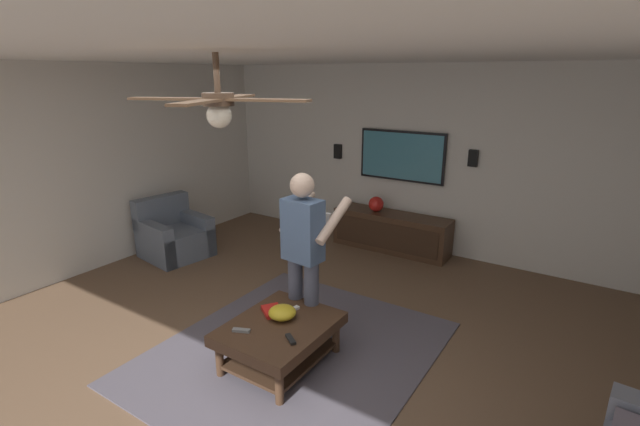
# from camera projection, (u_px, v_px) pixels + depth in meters

# --- Properties ---
(ground_plane) EXTENTS (8.54, 8.54, 0.00)m
(ground_plane) POSITION_uv_depth(u_px,v_px,m) (265.00, 375.00, 3.90)
(ground_plane) COLOR brown
(wall_back_tv) EXTENTS (0.10, 6.85, 2.62)m
(wall_back_tv) POSITION_uv_depth(u_px,v_px,m) (427.00, 160.00, 6.41)
(wall_back_tv) COLOR silver
(wall_back_tv) RESTS_ON ground
(wall_side_far) EXTENTS (7.32, 0.10, 2.62)m
(wall_side_far) POSITION_uv_depth(u_px,v_px,m) (37.00, 178.00, 5.29)
(wall_side_far) COLOR silver
(wall_side_far) RESTS_ON ground
(ceiling_slab) EXTENTS (7.32, 6.85, 0.10)m
(ceiling_slab) POSITION_uv_depth(u_px,v_px,m) (252.00, 44.00, 3.12)
(ceiling_slab) COLOR white
(area_rug) EXTENTS (2.66, 2.29, 0.01)m
(area_rug) POSITION_uv_depth(u_px,v_px,m) (294.00, 352.00, 4.22)
(area_rug) COLOR #514C56
(area_rug) RESTS_ON ground
(armchair) EXTENTS (0.91, 0.92, 0.82)m
(armchair) POSITION_uv_depth(u_px,v_px,m) (174.00, 237.00, 6.41)
(armchair) COLOR slate
(armchair) RESTS_ON ground
(coffee_table) EXTENTS (1.00, 0.80, 0.40)m
(coffee_table) POSITION_uv_depth(u_px,v_px,m) (280.00, 334.00, 3.97)
(coffee_table) COLOR #422B1C
(coffee_table) RESTS_ON ground
(media_console) EXTENTS (0.45, 1.70, 0.55)m
(media_console) POSITION_uv_depth(u_px,v_px,m) (391.00, 232.00, 6.62)
(media_console) COLOR #422B1C
(media_console) RESTS_ON ground
(tv) EXTENTS (0.05, 1.27, 0.72)m
(tv) POSITION_uv_depth(u_px,v_px,m) (402.00, 156.00, 6.50)
(tv) COLOR black
(person_standing) EXTENTS (0.57, 0.57, 1.64)m
(person_standing) POSITION_uv_depth(u_px,v_px,m) (304.00, 248.00, 4.21)
(person_standing) COLOR #4C5166
(person_standing) RESTS_ON ground
(bowl) EXTENTS (0.25, 0.25, 0.11)m
(bowl) POSITION_uv_depth(u_px,v_px,m) (282.00, 312.00, 4.02)
(bowl) COLOR gold
(bowl) RESTS_ON coffee_table
(remote_white) EXTENTS (0.15, 0.06, 0.02)m
(remote_white) POSITION_uv_depth(u_px,v_px,m) (293.00, 310.00, 4.15)
(remote_white) COLOR white
(remote_white) RESTS_ON coffee_table
(remote_black) EXTENTS (0.12, 0.15, 0.02)m
(remote_black) POSITION_uv_depth(u_px,v_px,m) (291.00, 339.00, 3.69)
(remote_black) COLOR black
(remote_black) RESTS_ON coffee_table
(remote_grey) EXTENTS (0.10, 0.16, 0.02)m
(remote_grey) POSITION_uv_depth(u_px,v_px,m) (241.00, 330.00, 3.82)
(remote_grey) COLOR slate
(remote_grey) RESTS_ON coffee_table
(book) EXTENTS (0.26, 0.27, 0.04)m
(book) POSITION_uv_depth(u_px,v_px,m) (273.00, 311.00, 4.12)
(book) COLOR red
(book) RESTS_ON coffee_table
(vase_round) EXTENTS (0.22, 0.22, 0.22)m
(vase_round) POSITION_uv_depth(u_px,v_px,m) (376.00, 204.00, 6.63)
(vase_round) COLOR red
(vase_round) RESTS_ON media_console
(wall_speaker_left) EXTENTS (0.06, 0.12, 0.22)m
(wall_speaker_left) POSITION_uv_depth(u_px,v_px,m) (473.00, 158.00, 5.97)
(wall_speaker_left) COLOR black
(wall_speaker_right) EXTENTS (0.06, 0.12, 0.22)m
(wall_speaker_right) POSITION_uv_depth(u_px,v_px,m) (338.00, 151.00, 7.08)
(wall_speaker_right) COLOR black
(ceiling_fan) EXTENTS (1.14, 1.17, 0.46)m
(ceiling_fan) POSITION_uv_depth(u_px,v_px,m) (218.00, 104.00, 2.86)
(ceiling_fan) COLOR #4C3828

